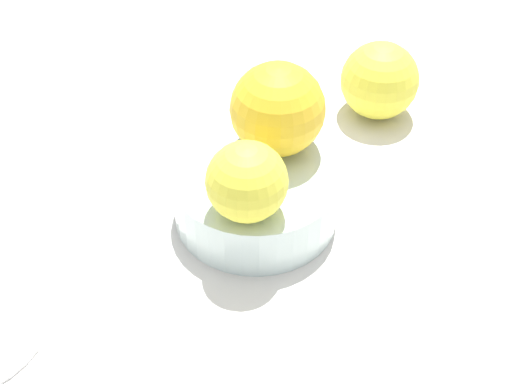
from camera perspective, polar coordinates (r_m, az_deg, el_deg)
ground_plane at (r=61.36cm, az=0.00°, el=-2.52°), size 110.00×110.00×2.00cm
fruit_bowl at (r=59.20cm, az=0.00°, el=-0.40°), size 13.33×13.33×4.46cm
orange_in_bowl_0 at (r=58.04cm, az=1.69°, el=6.47°), size 7.63×7.63×7.63cm
orange_in_bowl_1 at (r=52.54cm, az=-0.72°, el=0.82°), size 6.05×6.05×6.05cm
orange_loose_0 at (r=70.46cm, az=9.61°, el=8.57°), size 7.38×7.38×7.38cm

